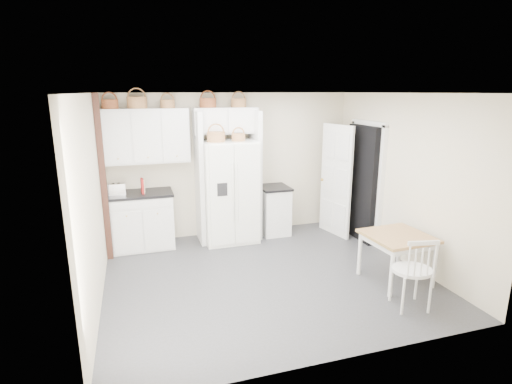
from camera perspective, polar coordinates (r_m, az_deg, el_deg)
name	(u,v)px	position (r m, az deg, el deg)	size (l,w,h in m)	color
floor	(266,276)	(5.96, 1.44, -11.89)	(4.50, 4.50, 0.00)	#45454D
ceiling	(267,93)	(5.36, 1.61, 13.96)	(4.50, 4.50, 0.00)	white
wall_back	(232,165)	(7.40, -3.46, 3.88)	(4.50, 4.50, 0.00)	beige
wall_left	(92,203)	(5.27, -22.35, -1.43)	(4.00, 4.00, 0.00)	beige
wall_right	(404,179)	(6.58, 20.44, 1.70)	(4.00, 4.00, 0.00)	beige
refrigerator	(229,191)	(7.07, -3.82, 0.08)	(0.93, 0.75, 1.80)	white
base_cab_left	(142,221)	(7.11, -15.91, -4.02)	(1.01, 0.64, 0.93)	white
base_cab_right	(274,211)	(7.53, 2.58, -2.71)	(0.49, 0.59, 0.87)	white
dining_table	(396,258)	(6.02, 19.36, -8.88)	(0.83, 0.83, 0.69)	olive
windsor_chair	(412,270)	(5.33, 21.38, -10.33)	(0.49, 0.44, 0.99)	white
counter_left	(140,194)	(6.98, -16.18, -0.21)	(1.05, 0.68, 0.04)	black
counter_right	(274,187)	(7.41, 2.61, 0.65)	(0.53, 0.63, 0.04)	black
toaster	(116,189)	(6.86, -19.32, 0.35)	(0.29, 0.17, 0.20)	silver
cookbook_red	(142,186)	(6.86, -15.93, 0.83)	(0.04, 0.17, 0.25)	maroon
cookbook_cream	(144,186)	(6.87, -15.75, 0.76)	(0.03, 0.15, 0.23)	beige
basket_upper_a	(110,104)	(6.91, -20.16, 11.70)	(0.26, 0.26, 0.15)	maroon
basket_upper_b	(137,103)	(6.91, -16.63, 12.13)	(0.32, 0.32, 0.19)	brown
basket_upper_c	(168,104)	(6.93, -12.52, 12.19)	(0.24, 0.24, 0.14)	brown
basket_bridge_a	(208,103)	(7.02, -6.89, 12.52)	(0.28, 0.28, 0.16)	maroon
basket_bridge_b	(239,103)	(7.14, -2.50, 12.61)	(0.27, 0.27, 0.15)	brown
basket_fridge_a	(216,137)	(6.75, -5.73, 7.84)	(0.31, 0.31, 0.16)	brown
basket_fridge_b	(238,137)	(6.84, -2.53, 7.82)	(0.23, 0.23, 0.13)	brown
upper_cabinet	(146,136)	(6.94, -15.40, 7.72)	(1.40, 0.34, 0.90)	white
bridge_cabinet	(225,121)	(7.10, -4.42, 10.14)	(1.12, 0.34, 0.45)	white
fridge_panel_left	(199,178)	(7.01, -8.09, 1.93)	(0.08, 0.60, 2.30)	white
fridge_panel_right	(255,175)	(7.24, -0.10, 2.46)	(0.08, 0.60, 2.30)	white
trim_post	(103,180)	(6.57, -20.99, 1.64)	(0.09, 0.09, 2.60)	#3A2118
doorway_void	(363,183)	(7.38, 15.03, 1.21)	(0.18, 0.85, 2.05)	black
door_slab	(336,181)	(7.49, 11.34, 1.59)	(0.80, 0.04, 2.05)	white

